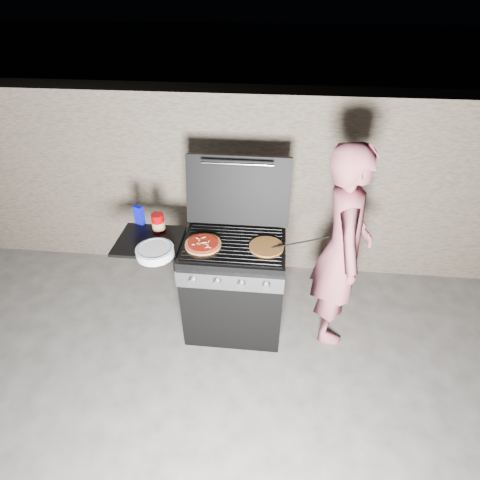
# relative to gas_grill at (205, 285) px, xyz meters

# --- Properties ---
(ground) EXTENTS (50.00, 50.00, 0.00)m
(ground) POSITION_rel_gas_grill_xyz_m (0.25, 0.00, -0.46)
(ground) COLOR #4C4742
(stone_wall) EXTENTS (8.00, 0.35, 1.80)m
(stone_wall) POSITION_rel_gas_grill_xyz_m (0.25, 1.05, 0.44)
(stone_wall) COLOR #766854
(stone_wall) RESTS_ON ground
(gas_grill) EXTENTS (1.34, 0.79, 0.91)m
(gas_grill) POSITION_rel_gas_grill_xyz_m (0.00, 0.00, 0.00)
(gas_grill) COLOR black
(gas_grill) RESTS_ON ground
(pizza_topped) EXTENTS (0.29, 0.29, 0.03)m
(pizza_topped) POSITION_rel_gas_grill_xyz_m (0.02, -0.04, 0.47)
(pizza_topped) COLOR tan
(pizza_topped) RESTS_ON gas_grill
(pizza_plain) EXTENTS (0.32, 0.32, 0.01)m
(pizza_plain) POSITION_rel_gas_grill_xyz_m (0.50, -0.02, 0.46)
(pizza_plain) COLOR gold
(pizza_plain) RESTS_ON gas_grill
(sauce_jar) EXTENTS (0.12, 0.12, 0.16)m
(sauce_jar) POSITION_rel_gas_grill_xyz_m (-0.37, 0.13, 0.52)
(sauce_jar) COLOR #970105
(sauce_jar) RESTS_ON gas_grill
(blue_carton) EXTENTS (0.09, 0.07, 0.16)m
(blue_carton) POSITION_rel_gas_grill_xyz_m (-0.56, 0.22, 0.53)
(blue_carton) COLOR #060BB8
(blue_carton) RESTS_ON gas_grill
(plate_stack) EXTENTS (0.30, 0.30, 0.06)m
(plate_stack) POSITION_rel_gas_grill_xyz_m (-0.31, -0.19, 0.48)
(plate_stack) COLOR white
(plate_stack) RESTS_ON gas_grill
(person) EXTENTS (0.44, 0.65, 1.73)m
(person) POSITION_rel_gas_grill_xyz_m (1.09, 0.07, 0.41)
(person) COLOR #B05665
(person) RESTS_ON ground
(tongs) EXTENTS (0.45, 0.10, 0.09)m
(tongs) POSITION_rel_gas_grill_xyz_m (0.74, 0.00, 0.50)
(tongs) COLOR black
(tongs) RESTS_ON gas_grill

